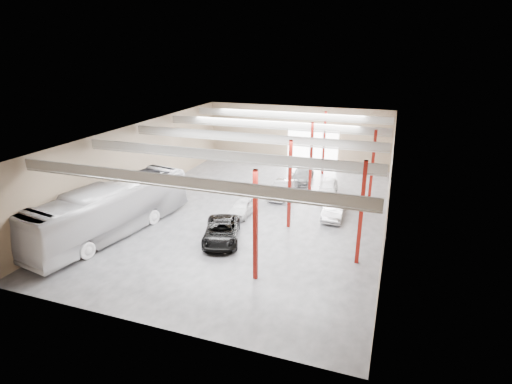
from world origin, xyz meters
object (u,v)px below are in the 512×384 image
Objects in this scene: car_row_a at (243,206)px; black_sedan at (222,231)px; car_row_b at (282,189)px; coach_bus at (112,209)px; car_row_c at (302,175)px; car_right_near at (334,208)px; car_right_far at (328,187)px.

black_sedan is at bearing -84.81° from car_row_a.
car_row_a is 5.58m from car_row_b.
coach_bus is at bearing -138.18° from car_row_a.
car_row_b reaches higher than car_row_a.
car_row_c is 9.59m from car_right_near.
car_right_far is at bearing 46.89° from black_sedan.
coach_bus is 17.74m from car_right_near.
coach_bus reaches higher than car_right_far.
coach_bus is 20.24m from car_row_c.
car_right_near is at bearing -26.45° from car_row_b.
car_row_c is 4.56m from car_right_far.
car_row_b is 0.94× the size of car_row_c.
coach_bus reaches higher than car_row_a.
car_row_b is 0.99× the size of car_right_near.
car_row_a is 0.87× the size of car_right_near.
car_right_near is at bearing 27.00° from black_sedan.
car_row_c is at bearing 85.98° from car_row_b.
car_right_near reaches higher than black_sedan.
car_row_b is 4.48m from car_right_far.
coach_bus is at bearing -151.13° from car_right_near.
black_sedan reaches higher than car_right_far.
coach_bus reaches higher than car_right_near.
car_right_near is 1.08× the size of car_right_far.
car_row_b reaches higher than car_row_c.
car_row_a is 0.88× the size of car_row_b.
coach_bus reaches higher than car_row_c.
car_row_a is 0.94× the size of car_right_far.
car_row_b reaches higher than car_right_far.
car_right_near reaches higher than car_row_b.
coach_bus is at bearing -139.05° from car_right_far.
car_row_a is at bearing -165.46° from car_right_near.
coach_bus is 8.51m from black_sedan.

